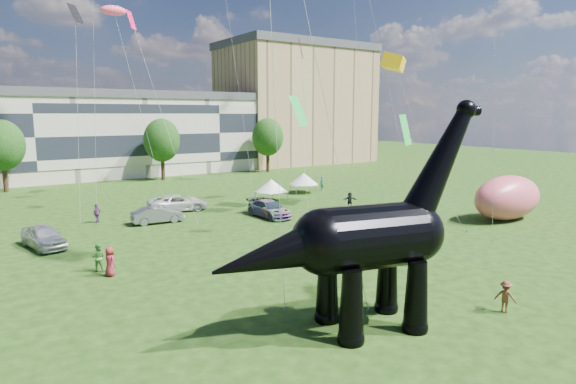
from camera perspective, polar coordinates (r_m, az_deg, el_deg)
ground at (r=23.94m, az=11.34°, el=-14.49°), size 220.00×220.00×0.00m
terrace_row at (r=77.76m, az=-28.23°, el=5.51°), size 78.00×11.00×12.00m
apartment_block at (r=97.76m, az=0.94°, el=10.07°), size 28.00×18.00×22.00m
tree_mid_left at (r=68.47m, az=-30.81°, el=5.20°), size 5.20×5.20×9.44m
tree_mid_right at (r=72.38m, az=-14.75°, el=6.34°), size 5.20×5.20×9.44m
tree_far_right at (r=80.11m, az=-2.43°, el=6.88°), size 5.20×5.20×9.44m
dinosaur_sculpture at (r=21.49m, az=8.63°, el=-5.85°), size 12.99×4.95×10.60m
car_silver at (r=38.98m, az=-26.98°, el=-4.73°), size 2.94×5.19×1.67m
car_grey at (r=44.12m, az=-15.20°, el=-2.62°), size 4.63×1.95×1.49m
car_white at (r=49.11m, az=-12.91°, el=-1.27°), size 6.16×3.45×1.63m
car_dark at (r=45.11m, az=-2.23°, el=-2.01°), size 2.40×5.41×1.54m
gazebo_near at (r=53.43m, az=-1.98°, el=0.76°), size 3.98×3.98×2.42m
gazebo_far at (r=58.90m, az=1.86°, el=1.57°), size 4.43×4.43×2.44m
inflatable_pink at (r=48.10m, az=24.57°, el=-0.62°), size 8.14×4.07×4.07m
visitors at (r=35.29m, az=-9.98°, el=-5.20°), size 46.32×35.82×1.85m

